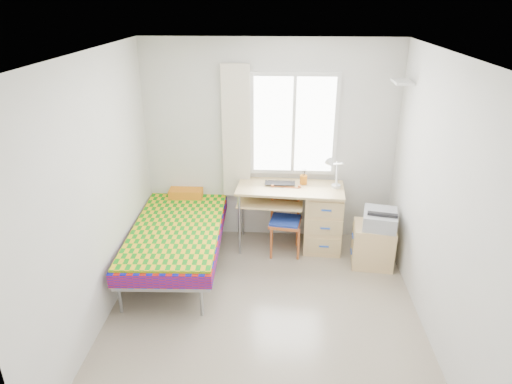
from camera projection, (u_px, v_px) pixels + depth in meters
floor at (264, 313)px, 4.75m from camera, size 3.50×3.50×0.00m
ceiling at (266, 54)px, 3.72m from camera, size 3.50×3.50×0.00m
wall_back at (270, 143)px, 5.83m from camera, size 3.20×0.00×3.20m
wall_left at (96, 196)px, 4.31m from camera, size 0.00×3.50×3.50m
wall_right at (440, 203)px, 4.15m from camera, size 0.00×3.50×3.50m
window at (294, 125)px, 5.70m from camera, size 1.10×0.04×1.30m
curtain at (236, 133)px, 5.73m from camera, size 0.35×0.05×1.70m
floating_shelf at (403, 82)px, 5.10m from camera, size 0.20×0.32×0.03m
bed at (180, 226)px, 5.54m from camera, size 1.10×2.25×0.96m
desk at (318, 215)px, 5.85m from camera, size 1.37×0.70×0.83m
chair at (286, 216)px, 5.73m from camera, size 0.43×0.43×0.87m
cabinet at (373, 245)px, 5.52m from camera, size 0.52×0.47×0.52m
printer at (380, 219)px, 5.38m from camera, size 0.46×0.51×0.19m
laptop at (280, 185)px, 5.73m from camera, size 0.39×0.25×0.03m
pen_cup at (303, 180)px, 5.79m from camera, size 0.10×0.10×0.11m
task_lamp at (333, 170)px, 5.49m from camera, size 0.24×0.33×0.45m
book at (275, 205)px, 5.79m from camera, size 0.25×0.30×0.02m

